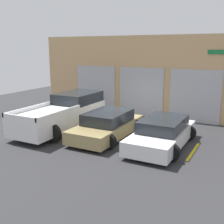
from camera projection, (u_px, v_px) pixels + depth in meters
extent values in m
plane|color=#2D2D30|center=(122.00, 128.00, 14.40)|extent=(28.00, 28.00, 0.00)
cube|color=tan|center=(147.00, 76.00, 16.71)|extent=(14.21, 0.60, 4.76)
cube|color=#ADADB2|center=(96.00, 89.00, 18.15)|extent=(2.74, 0.08, 2.91)
cube|color=#ADADB2|center=(141.00, 92.00, 16.72)|extent=(2.74, 0.08, 2.91)
cube|color=#ADADB2|center=(195.00, 96.00, 15.29)|extent=(2.74, 0.08, 2.91)
cube|color=#197238|center=(217.00, 52.00, 14.33)|extent=(0.90, 0.03, 0.22)
cube|color=white|center=(61.00, 117.00, 14.03)|extent=(1.93, 5.54, 0.92)
cube|color=#1E2328|center=(78.00, 97.00, 15.17)|extent=(1.78, 2.49, 0.55)
cube|color=white|center=(28.00, 109.00, 13.25)|extent=(0.08, 3.04, 0.18)
cube|color=white|center=(60.00, 113.00, 12.41)|extent=(0.08, 3.04, 0.18)
cube|color=white|center=(19.00, 118.00, 11.55)|extent=(1.93, 0.08, 0.18)
cylinder|color=black|center=(68.00, 113.00, 15.96)|extent=(0.82, 0.22, 0.82)
cylinder|color=black|center=(94.00, 117.00, 15.18)|extent=(0.82, 0.22, 0.82)
cylinder|color=black|center=(23.00, 128.00, 13.00)|extent=(0.82, 0.22, 0.82)
cylinder|color=black|center=(53.00, 133.00, 12.22)|extent=(0.82, 0.22, 0.82)
cube|color=white|center=(162.00, 136.00, 11.70)|extent=(1.80, 4.42, 0.57)
cube|color=#1E2328|center=(163.00, 124.00, 11.68)|extent=(1.58, 2.43, 0.48)
cylinder|color=black|center=(155.00, 128.00, 13.26)|extent=(0.66, 0.22, 0.66)
cylinder|color=black|center=(188.00, 133.00, 12.55)|extent=(0.66, 0.22, 0.66)
cylinder|color=black|center=(131.00, 146.00, 10.90)|extent=(0.66, 0.22, 0.66)
cylinder|color=black|center=(171.00, 153.00, 10.18)|extent=(0.66, 0.22, 0.66)
cube|color=#9E8956|center=(107.00, 129.00, 12.89)|extent=(1.83, 4.28, 0.55)
cube|color=#1E2328|center=(108.00, 117.00, 12.87)|extent=(1.61, 2.35, 0.50)
cylinder|color=black|center=(106.00, 122.00, 14.42)|extent=(0.65, 0.22, 0.65)
cylinder|color=black|center=(134.00, 126.00, 13.69)|extent=(0.65, 0.22, 0.65)
cylinder|color=black|center=(76.00, 136.00, 12.14)|extent=(0.65, 0.22, 0.65)
cylinder|color=black|center=(109.00, 141.00, 11.41)|extent=(0.65, 0.22, 0.65)
cube|color=gold|center=(42.00, 126.00, 14.77)|extent=(0.12, 2.20, 0.01)
cube|color=gold|center=(83.00, 133.00, 13.58)|extent=(0.12, 2.20, 0.01)
cube|color=gold|center=(133.00, 141.00, 12.39)|extent=(0.12, 2.20, 0.01)
cube|color=gold|center=(193.00, 151.00, 11.20)|extent=(0.12, 2.20, 0.01)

